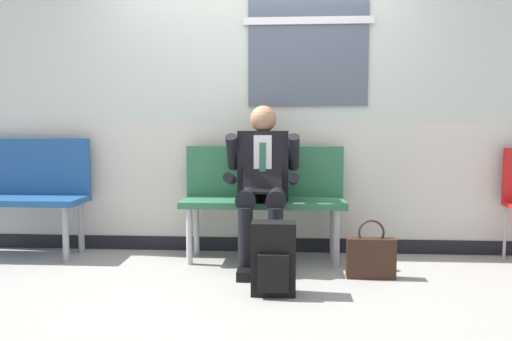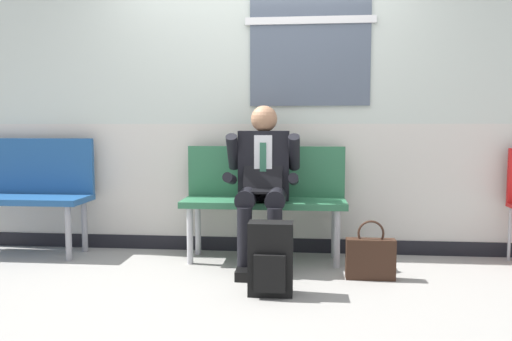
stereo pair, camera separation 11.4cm
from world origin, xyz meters
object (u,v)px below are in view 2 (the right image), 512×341
object	(u,v)px
bench_empty	(24,187)
handbag	(370,258)
backpack	(271,259)
bench_with_person	(265,192)
person_seated	(263,180)

from	to	relation	value
bench_empty	handbag	bearing A→B (deg)	-9.84
backpack	handbag	xyz separation A→B (m)	(0.69, 0.40, -0.08)
backpack	bench_with_person	bearing A→B (deg)	96.87
bench_with_person	backpack	world-z (taller)	bench_with_person
backpack	bench_empty	bearing A→B (deg)	157.68
bench_empty	backpack	bearing A→B (deg)	-22.32
bench_empty	handbag	size ratio (longest dim) A/B	2.74
bench_empty	person_seated	size ratio (longest dim) A/B	0.93
backpack	person_seated	bearing A→B (deg)	98.84
bench_empty	person_seated	bearing A→B (deg)	-5.66
bench_with_person	bench_empty	distance (m)	2.07
bench_empty	handbag	xyz separation A→B (m)	(2.86, -0.50, -0.41)
person_seated	backpack	world-z (taller)	person_seated
bench_with_person	bench_empty	size ratio (longest dim) A/B	1.13
person_seated	backpack	bearing A→B (deg)	-81.16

